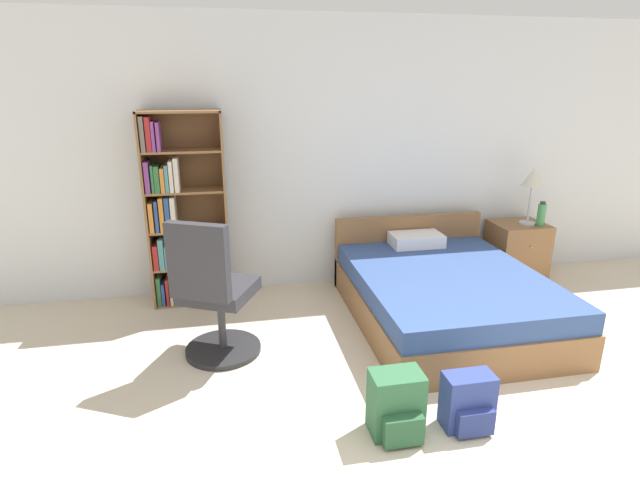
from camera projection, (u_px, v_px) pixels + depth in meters
The scene contains 9 objects.
wall_back at pixel (353, 156), 4.91m from camera, with size 9.00×0.06×2.60m.
bookshelf at pixel (177, 215), 4.52m from camera, with size 0.71×0.32×1.77m.
bed at pixel (442, 293), 4.36m from camera, with size 1.52×1.95×0.71m.
office_chair at pixel (214, 297), 3.64m from camera, with size 0.66×0.71×1.11m.
nightstand at pixel (516, 251), 5.23m from camera, with size 0.53×0.48×0.61m.
table_lamp at pixel (533, 180), 4.97m from camera, with size 0.21×0.21×0.58m.
water_bottle at pixel (541, 214), 5.02m from camera, with size 0.08×0.08×0.25m.
backpack_blue at pixel (468, 403), 2.99m from camera, with size 0.30×0.22×0.35m.
backpack_green at pixel (397, 406), 2.93m from camera, with size 0.31×0.28×0.39m.
Camera 1 is at (-1.28, -1.55, 2.01)m, focal length 28.00 mm.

